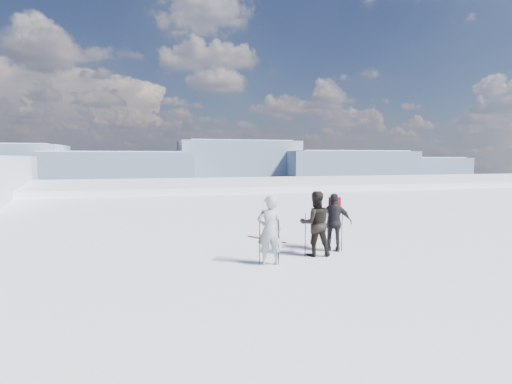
# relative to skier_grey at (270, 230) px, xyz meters

# --- Properties ---
(lake_basin) EXTENTS (820.00, 820.00, 71.62)m
(lake_basin) POSITION_rel_skier_grey_xyz_m (2.62, 28.69, -7.44)
(lake_basin) COLOR white
(lake_basin) RESTS_ON ground
(far_mountain_range) EXTENTS (770.00, 110.00, 53.00)m
(far_mountain_range) POSITION_rel_skier_grey_xyz_m (32.22, 453.47, -8.13)
(far_mountain_range) COLOR slate
(far_mountain_range) RESTS_ON ground
(skier_grey) EXTENTS (0.72, 0.51, 1.88)m
(skier_grey) POSITION_rel_skier_grey_xyz_m (0.00, 0.00, 0.00)
(skier_grey) COLOR #979EA5
(skier_grey) RESTS_ON ground
(skier_dark) EXTENTS (1.04, 0.88, 1.91)m
(skier_dark) POSITION_rel_skier_grey_xyz_m (1.59, 0.60, 0.02)
(skier_dark) COLOR black
(skier_dark) RESTS_ON ground
(skier_pack) EXTENTS (1.14, 0.85, 1.79)m
(skier_pack) POSITION_rel_skier_grey_xyz_m (2.37, 0.96, -0.04)
(skier_pack) COLOR black
(skier_pack) RESTS_ON ground
(backpack) EXTENTS (0.44, 0.36, 0.55)m
(backpack) POSITION_rel_skier_grey_xyz_m (2.48, 1.19, 1.13)
(backpack) COLOR red
(backpack) RESTS_ON skier_pack
(ski_poles) EXTENTS (2.91, 0.99, 1.31)m
(ski_poles) POSITION_rel_skier_grey_xyz_m (1.30, 0.47, -0.32)
(ski_poles) COLOR black
(ski_poles) RESTS_ON ground
(skis_loose) EXTENTS (1.00, 1.68, 0.03)m
(skis_loose) POSITION_rel_skier_grey_xyz_m (0.77, 3.13, -0.92)
(skis_loose) COLOR black
(skis_loose) RESTS_ON ground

